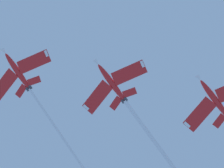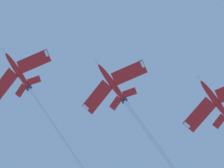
% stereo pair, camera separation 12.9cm
% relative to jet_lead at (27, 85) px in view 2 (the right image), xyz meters
% --- Properties ---
extents(jet_lead, '(20.17, 39.71, 15.02)m').
position_rel_jet_lead_xyz_m(jet_lead, '(0.00, 0.00, 0.00)').
color(jet_lead, red).
extents(jet_second, '(20.17, 40.78, 15.56)m').
position_rel_jet_lead_xyz_m(jet_second, '(19.32, 20.78, -6.83)').
color(jet_second, red).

